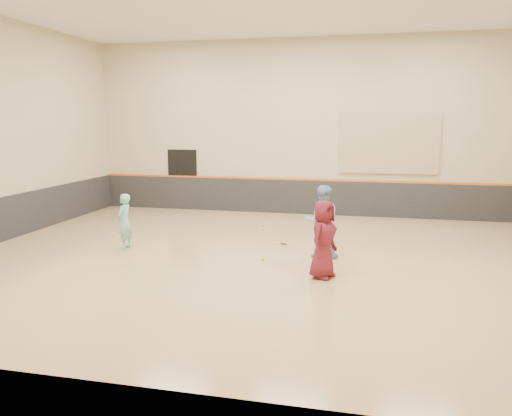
% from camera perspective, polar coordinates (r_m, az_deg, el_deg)
% --- Properties ---
extents(room, '(15.04, 12.04, 6.22)m').
position_cam_1_polar(room, '(11.70, 1.76, -2.04)').
color(room, tan).
rests_on(room, ground).
extents(wainscot_back, '(14.90, 0.04, 1.20)m').
position_cam_1_polar(wainscot_back, '(17.54, 5.50, 1.24)').
color(wainscot_back, '#232326').
rests_on(wainscot_back, floor).
extents(accent_stripe, '(14.90, 0.03, 0.06)m').
position_cam_1_polar(accent_stripe, '(17.45, 5.53, 3.25)').
color(accent_stripe, '#D85914').
rests_on(accent_stripe, wall_back).
extents(acoustic_panel, '(3.20, 0.08, 2.00)m').
position_cam_1_polar(acoustic_panel, '(17.21, 14.96, 7.15)').
color(acoustic_panel, tan).
rests_on(acoustic_panel, wall_back).
extents(doorway, '(1.10, 0.05, 2.20)m').
position_cam_1_polar(doorway, '(18.59, -8.38, 3.23)').
color(doorway, black).
rests_on(doorway, floor).
extents(girl, '(0.35, 0.53, 1.42)m').
position_cam_1_polar(girl, '(13.13, -14.81, -1.50)').
color(girl, '#77CEC0').
rests_on(girl, floor).
extents(instructor, '(0.94, 0.79, 1.75)m').
position_cam_1_polar(instructor, '(11.98, 7.52, -1.54)').
color(instructor, '#90B2DF').
rests_on(instructor, floor).
extents(young_man, '(0.78, 0.94, 1.64)m').
position_cam_1_polar(young_man, '(10.44, 7.70, -3.55)').
color(young_man, maroon).
rests_on(young_man, floor).
extents(held_racket, '(0.32, 0.32, 0.55)m').
position_cam_1_polar(held_racket, '(11.72, 8.30, -2.93)').
color(held_racket, '#94BE29').
rests_on(held_racket, instructor).
extents(spare_racket, '(0.66, 0.66, 0.11)m').
position_cam_1_polar(spare_racket, '(13.35, 2.40, -3.86)').
color(spare_racket, yellow).
rests_on(spare_racket, floor).
extents(ball_under_racket, '(0.07, 0.07, 0.07)m').
position_cam_1_polar(ball_under_racket, '(11.78, 0.78, -5.86)').
color(ball_under_racket, yellow).
rests_on(ball_under_racket, floor).
extents(ball_in_hand, '(0.07, 0.07, 0.07)m').
position_cam_1_polar(ball_in_hand, '(10.21, 8.11, -2.82)').
color(ball_in_hand, gold).
rests_on(ball_in_hand, young_man).
extents(ball_beside_spare, '(0.07, 0.07, 0.07)m').
position_cam_1_polar(ball_beside_spare, '(14.93, 0.84, -2.46)').
color(ball_beside_spare, yellow).
rests_on(ball_beside_spare, floor).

